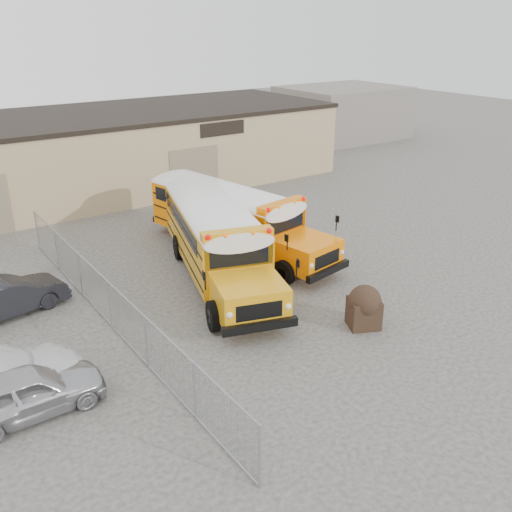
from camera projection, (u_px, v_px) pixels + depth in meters
ground at (300, 314)px, 20.80m from camera, size 120.00×120.00×0.00m
warehouse at (97, 152)px, 35.04m from camera, size 30.20×10.20×4.67m
chainlink_fence at (110, 304)px, 19.58m from camera, size 0.07×18.07×1.81m
distant_building_right at (342, 112)px, 50.75m from camera, size 10.00×8.00×4.40m
school_bus_left at (186, 192)px, 28.97m from camera, size 5.64×10.98×3.13m
school_bus_right at (153, 187)px, 30.01m from camera, size 4.27×10.57×3.01m
tarp_bundle at (364, 306)px, 19.65m from camera, size 1.33×1.28×1.56m
car_silver at (27, 392)px, 15.29m from camera, size 4.13×1.70×1.40m
car_dark at (7, 297)px, 20.50m from camera, size 4.46×2.28×1.40m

